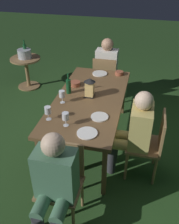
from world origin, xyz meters
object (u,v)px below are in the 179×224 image
at_px(chair_head_far, 62,179).
at_px(plate_b, 100,117).
at_px(dining_table, 90,101).
at_px(wine_glass_b, 62,95).
at_px(chair_head_near, 105,78).
at_px(plate_a, 100,74).
at_px(wine_glass_c, 65,117).
at_px(person_in_green, 54,184).
at_px(person_in_cream, 107,65).
at_px(wine_glass_a, 48,111).
at_px(ice_bucket, 24,53).
at_px(side_table, 27,68).
at_px(chair_side_right_b, 150,143).
at_px(bowl_bread, 75,84).
at_px(person_in_mustard, 134,130).
at_px(bowl_olives, 119,73).
at_px(green_bottle_on_table, 69,86).
at_px(plate_c, 87,133).
at_px(lantern_centerpiece, 90,86).

xyz_separation_m(chair_head_far, plate_b, (-0.79, 0.22, 0.27)).
relative_size(dining_table, plate_b, 9.27).
xyz_separation_m(dining_table, wine_glass_b, (0.19, -0.32, 0.17)).
distance_m(chair_head_near, plate_a, 0.50).
relative_size(wine_glass_c, plate_b, 0.81).
xyz_separation_m(chair_head_far, person_in_green, (0.20, 0.00, 0.15)).
xyz_separation_m(person_in_cream, wine_glass_a, (2.00, -0.35, 0.22)).
distance_m(dining_table, plate_b, 0.48).
bearing_deg(ice_bucket, side_table, 0.00).
bearing_deg(wine_glass_c, chair_head_near, 176.44).
bearing_deg(chair_head_near, chair_side_right_b, 26.98).
relative_size(chair_head_near, wine_glass_a, 5.15).
height_order(plate_b, bowl_bread, bowl_bread).
distance_m(person_in_mustard, plate_a, 1.39).
bearing_deg(bowl_olives, chair_head_near, -143.21).
relative_size(person_in_cream, wine_glass_a, 6.80).
height_order(person_in_mustard, side_table, person_in_mustard).
relative_size(dining_table, person_in_mustard, 1.68).
distance_m(person_in_mustard, green_bottle_on_table, 1.10).
bearing_deg(plate_a, wine_glass_c, -4.02).
xyz_separation_m(plate_c, ice_bucket, (-2.21, -1.78, -0.03)).
xyz_separation_m(person_in_cream, wine_glass_c, (2.08, -0.12, 0.22)).
bearing_deg(ice_bucket, bowl_olives, 72.01).
distance_m(green_bottle_on_table, wine_glass_a, 0.67).
bearing_deg(lantern_centerpiece, person_in_cream, 179.61).
relative_size(chair_head_far, green_bottle_on_table, 3.00).
bearing_deg(plate_c, chair_head_near, -175.60).
bearing_deg(wine_glass_a, plate_b, 106.93).
bearing_deg(wine_glass_c, bowl_olives, 164.84).
bearing_deg(person_in_green, wine_glass_b, -165.46).
height_order(person_in_green, wine_glass_b, person_in_green).
bearing_deg(side_table, plate_c, 38.94).
bearing_deg(person_in_green, wine_glass_c, -171.04).
bearing_deg(lantern_centerpiece, ice_bucket, -130.84).
distance_m(chair_side_right_b, person_in_green, 1.29).
xyz_separation_m(person_in_mustard, wine_glass_b, (-0.24, -0.96, 0.22)).
relative_size(chair_head_near, plate_b, 4.18).
relative_size(green_bottle_on_table, wine_glass_c, 1.72).
bearing_deg(side_table, person_in_mustard, 50.39).
relative_size(wine_glass_b, plate_a, 0.72).
bearing_deg(bowl_bread, wine_glass_a, -4.03).
bearing_deg(wine_glass_c, person_in_mustard, 107.05).
height_order(wine_glass_c, bowl_olives, wine_glass_c).
xyz_separation_m(person_in_green, wine_glass_a, (-0.81, -0.35, 0.22)).
relative_size(chair_head_near, person_in_cream, 0.76).
bearing_deg(chair_head_far, wine_glass_a, -150.37).
relative_size(bowl_olives, side_table, 0.21).
distance_m(chair_head_far, bowl_olives, 2.08).
relative_size(person_in_cream, green_bottle_on_table, 3.96).
bearing_deg(chair_side_right_b, plate_c, -64.65).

